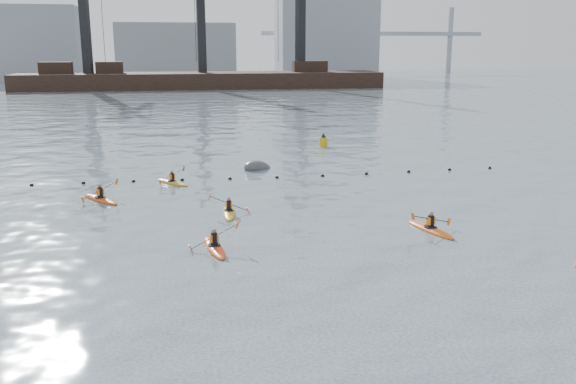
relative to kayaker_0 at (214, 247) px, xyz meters
name	(u,v)px	position (x,y,z in m)	size (l,w,h in m)	color
ground	(365,339)	(3.80, -8.86, -0.10)	(400.00, 400.00, 0.00)	#394A53
float_line	(253,178)	(3.30, 13.67, -0.07)	(33.24, 0.73, 0.24)	black
barge_pier	(202,79)	(3.58, 101.13, 1.80)	(72.00, 19.30, 29.50)	black
skyline	(204,42)	(6.03, 141.41, 9.15)	(141.00, 28.00, 22.00)	gray
kayaker_0	(214,247)	(0.00, 0.00, 0.00)	(2.17, 3.19, 1.22)	#EC4316
kayaker_2	(101,199)	(-5.66, 9.37, 0.01)	(2.48, 3.06, 1.19)	#C14412
kayaker_3	(229,212)	(1.06, 5.43, 0.00)	(2.09, 3.04, 1.17)	gold
kayaker_4	(430,229)	(9.92, 0.84, 0.00)	(2.16, 3.29, 1.11)	#E05D15
kayaker_5	(172,182)	(-1.81, 13.03, -0.01)	(2.27, 2.64, 1.03)	gold
mooring_buoy	(258,169)	(3.97, 16.68, -0.10)	(2.26, 1.33, 1.13)	#393C3E
nav_buoy	(323,142)	(10.64, 25.14, 0.31)	(0.73, 0.73, 1.33)	#BF8E13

